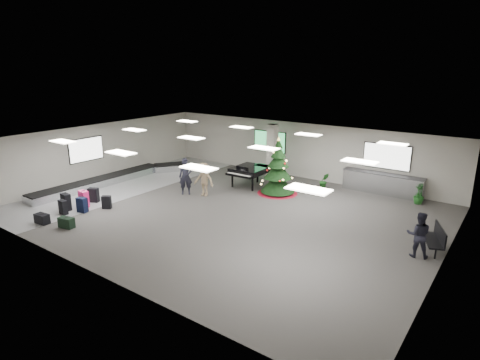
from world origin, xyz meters
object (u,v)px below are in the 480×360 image
Objects in this scene: grand_piano at (249,170)px; traveler_a at (186,176)px; potted_plant_right at (419,195)px; baggage_carousel at (115,179)px; bench at (436,238)px; service_counter at (382,183)px; pink_suitcase at (84,199)px; traveler_bench at (419,235)px; traveler_b at (204,179)px; potted_plant_left at (324,181)px; christmas_tree at (278,174)px.

traveler_a is at bearing -121.30° from grand_piano.
grand_piano is at bearing -164.30° from potted_plant_right.
baggage_carousel is 16.48m from bench.
service_counter reaches higher than potted_plant_right.
pink_suitcase is 0.49× the size of traveler_bench.
pink_suitcase is at bearing -161.84° from traveler_a.
baggage_carousel is 4.46× the size of grand_piano.
grand_piano is (-6.30, -2.87, 0.33)m from service_counter.
traveler_a is 0.98m from traveler_b.
traveler_b is 1.94× the size of potted_plant_left.
pink_suitcase is at bearing -136.39° from service_counter.
baggage_carousel is 4.06m from pink_suitcase.
service_counter is at bearing 27.67° from baggage_carousel.
traveler_a reaches higher than pink_suitcase.
bench is at bearing -36.15° from potted_plant_left.
traveler_b is at bearing 58.04° from pink_suitcase.
potted_plant_right is (1.91, -0.56, -0.11)m from service_counter.
service_counter is 14.73m from pink_suitcase.
bench reaches higher than potted_plant_left.
service_counter is 4.59× the size of potted_plant_left.
bench is at bearing 3.75° from baggage_carousel.
grand_piano is at bearing 141.31° from bench.
pink_suitcase is 12.10m from potted_plant_left.
service_counter is at bearing -4.14° from traveler_a.
traveler_bench is at bearing -21.48° from grand_piano.
service_counter is 2.16× the size of traveler_a.
grand_piano is 10.30m from bench.
potted_plant_right is at bearing 85.42° from bench.
traveler_b reaches higher than pink_suitcase.
service_counter is at bearing 99.51° from bench.
service_counter is 4.62× the size of potted_plant_right.
baggage_carousel is 5.79m from traveler_b.
pink_suitcase is 0.90× the size of potted_plant_left.
pink_suitcase is 0.37× the size of grand_piano.
pink_suitcase is at bearing 174.56° from bench.
traveler_a is (-8.11, -5.97, 0.39)m from service_counter.
traveler_b is at bearing -138.22° from christmas_tree.
traveler_bench is (9.46, -3.52, -0.06)m from grand_piano.
potted_plant_left is at bearing 2.25° from traveler_a.
baggage_carousel is at bearing -152.33° from service_counter.
traveler_a reaches higher than potted_plant_left.
christmas_tree reaches higher than grand_piano.
traveler_bench is at bearing -144.05° from bench.
traveler_b reaches higher than potted_plant_right.
traveler_b is 1.96× the size of potted_plant_right.
christmas_tree is 1.95m from grand_piano.
grand_piano is at bearing 64.62° from pink_suitcase.
potted_plant_right is at bearing 42.86° from pink_suitcase.
potted_plant_left is at bearing 38.74° from traveler_b.
baggage_carousel is at bearing 148.72° from traveler_a.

